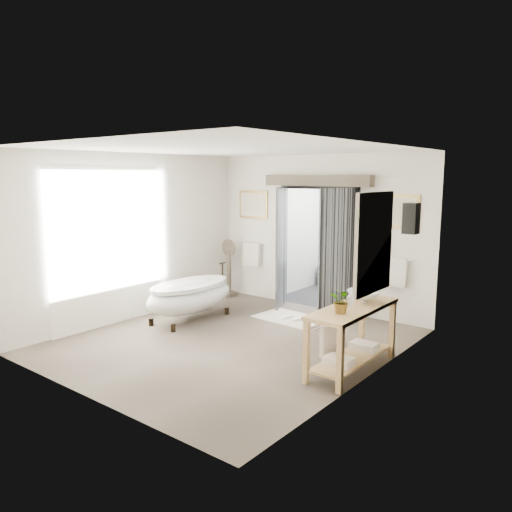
% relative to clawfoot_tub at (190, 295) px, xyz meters
% --- Properties ---
extents(ground_plane, '(5.00, 5.00, 0.00)m').
position_rel_clawfoot_tub_xyz_m(ground_plane, '(1.32, -0.41, -0.44)').
color(ground_plane, '#685B4B').
extents(room_shell, '(4.52, 5.02, 2.91)m').
position_rel_clawfoot_tub_xyz_m(room_shell, '(1.29, -0.54, 1.41)').
color(room_shell, silver).
rests_on(room_shell, ground_plane).
extents(shower_room, '(2.22, 2.01, 2.51)m').
position_rel_clawfoot_tub_xyz_m(shower_room, '(1.32, 3.58, 0.46)').
color(shower_room, black).
rests_on(shower_room, ground_plane).
extents(back_wall_dressing, '(3.82, 0.78, 2.52)m').
position_rel_clawfoot_tub_xyz_m(back_wall_dressing, '(1.32, 1.90, 1.12)').
color(back_wall_dressing, black).
rests_on(back_wall_dressing, ground_plane).
extents(clawfoot_tub, '(0.83, 1.86, 0.91)m').
position_rel_clawfoot_tub_xyz_m(clawfoot_tub, '(0.00, 0.00, 0.00)').
color(clawfoot_tub, black).
rests_on(clawfoot_tub, ground_plane).
extents(vanity, '(0.57, 1.60, 0.85)m').
position_rel_clawfoot_tub_xyz_m(vanity, '(3.28, -0.31, 0.06)').
color(vanity, tan).
rests_on(vanity, ground_plane).
extents(pedestal_mirror, '(0.36, 0.23, 1.20)m').
position_rel_clawfoot_tub_xyz_m(pedestal_mirror, '(-0.64, 1.76, 0.07)').
color(pedestal_mirror, '#4D4438').
rests_on(pedestal_mirror, ground_plane).
extents(rug, '(1.25, 0.88, 0.01)m').
position_rel_clawfoot_tub_xyz_m(rug, '(1.34, 1.15, -0.44)').
color(rug, beige).
rests_on(rug, ground_plane).
extents(slippers, '(0.37, 0.26, 0.05)m').
position_rel_clawfoot_tub_xyz_m(slippers, '(1.42, 1.07, -0.40)').
color(slippers, white).
rests_on(slippers, rug).
extents(basin, '(0.56, 0.56, 0.16)m').
position_rel_clawfoot_tub_xyz_m(basin, '(3.29, 0.02, 0.48)').
color(basin, white).
rests_on(basin, vanity).
extents(plant, '(0.31, 0.28, 0.31)m').
position_rel_clawfoot_tub_xyz_m(plant, '(3.33, -0.66, 0.56)').
color(plant, gray).
rests_on(plant, vanity).
extents(soap_bottle_a, '(0.11, 0.11, 0.19)m').
position_rel_clawfoot_tub_xyz_m(soap_bottle_a, '(3.24, -0.29, 0.50)').
color(soap_bottle_a, gray).
rests_on(soap_bottle_a, vanity).
extents(soap_bottle_b, '(0.15, 0.15, 0.15)m').
position_rel_clawfoot_tub_xyz_m(soap_bottle_b, '(3.25, 0.36, 0.48)').
color(soap_bottle_b, gray).
rests_on(soap_bottle_b, vanity).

